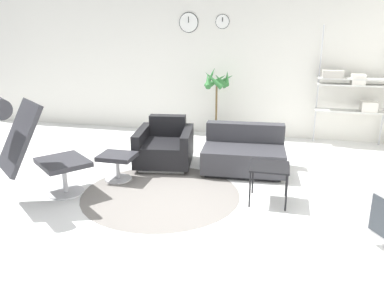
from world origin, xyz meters
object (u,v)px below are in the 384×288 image
at_px(side_table, 270,170).
at_px(ottoman, 117,161).
at_px(armchair_red, 165,148).
at_px(couch_low, 244,154).
at_px(potted_plant, 217,109).
at_px(lounge_chair, 27,138).
at_px(shelf_unit, 353,89).

bearing_deg(side_table, ottoman, 173.88).
height_order(ottoman, side_table, side_table).
bearing_deg(armchair_red, side_table, 139.58).
xyz_separation_m(couch_low, potted_plant, (-0.68, 1.54, 0.33)).
xyz_separation_m(armchair_red, side_table, (1.58, -0.97, 0.14)).
bearing_deg(ottoman, lounge_chair, -128.06).
bearing_deg(shelf_unit, ottoman, -142.50).
bearing_deg(couch_low, potted_plant, -70.28).
bearing_deg(couch_low, shelf_unit, -137.74).
bearing_deg(lounge_chair, couch_low, 73.78).
relative_size(lounge_chair, potted_plant, 0.97).
xyz_separation_m(lounge_chair, armchair_red, (1.10, 1.62, -0.52)).
height_order(ottoman, potted_plant, potted_plant).
bearing_deg(shelf_unit, lounge_chair, -139.47).
xyz_separation_m(armchair_red, potted_plant, (0.50, 1.57, 0.31)).
bearing_deg(ottoman, shelf_unit, 37.50).
distance_m(lounge_chair, side_table, 2.79).
bearing_deg(shelf_unit, couch_low, -133.77).
relative_size(ottoman, couch_low, 0.39).
bearing_deg(side_table, lounge_chair, -166.44).
relative_size(ottoman, side_table, 1.04).
height_order(lounge_chair, potted_plant, potted_plant).
xyz_separation_m(lounge_chair, shelf_unit, (3.93, 3.36, 0.21)).
relative_size(armchair_red, potted_plant, 0.76).
relative_size(side_table, potted_plant, 0.34).
bearing_deg(side_table, shelf_unit, 65.35).
xyz_separation_m(ottoman, shelf_unit, (3.26, 2.50, 0.73)).
height_order(ottoman, shelf_unit, shelf_unit).
bearing_deg(ottoman, couch_low, 25.86).
distance_m(couch_low, potted_plant, 1.72).
height_order(lounge_chair, side_table, lounge_chair).
height_order(ottoman, couch_low, couch_low).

